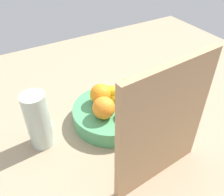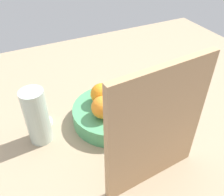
% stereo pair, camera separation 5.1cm
% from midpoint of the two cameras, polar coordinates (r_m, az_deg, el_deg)
% --- Properties ---
extents(ground_plane, '(1.80, 1.40, 0.03)m').
position_cam_midpoint_polar(ground_plane, '(0.90, -2.10, -5.52)').
color(ground_plane, gray).
extents(fruit_bowl, '(0.27, 0.27, 0.06)m').
position_cam_midpoint_polar(fruit_bowl, '(0.86, -1.68, -3.64)').
color(fruit_bowl, '#499A63').
rests_on(fruit_bowl, ground_plane).
extents(orange_front_left, '(0.07, 0.07, 0.07)m').
position_cam_midpoint_polar(orange_front_left, '(0.79, -3.78, -2.34)').
color(orange_front_left, orange).
rests_on(orange_front_left, fruit_bowl).
extents(orange_front_right, '(0.07, 0.07, 0.07)m').
position_cam_midpoint_polar(orange_front_right, '(0.79, 3.35, -1.83)').
color(orange_front_right, orange).
rests_on(orange_front_right, fruit_bowl).
extents(orange_center, '(0.07, 0.07, 0.07)m').
position_cam_midpoint_polar(orange_center, '(0.87, 2.05, 2.16)').
color(orange_center, orange).
rests_on(orange_center, fruit_bowl).
extents(orange_back_left, '(0.07, 0.07, 0.07)m').
position_cam_midpoint_polar(orange_back_left, '(0.84, -4.39, 0.79)').
color(orange_back_left, orange).
rests_on(orange_back_left, fruit_bowl).
extents(banana_bunch, '(0.15, 0.17, 0.06)m').
position_cam_midpoint_polar(banana_bunch, '(0.85, -0.53, 0.56)').
color(banana_bunch, yellow).
rests_on(banana_bunch, fruit_bowl).
extents(cutting_board, '(0.28, 0.04, 0.36)m').
position_cam_midpoint_polar(cutting_board, '(0.61, 9.60, -6.77)').
color(cutting_board, tan).
rests_on(cutting_board, ground_plane).
extents(thermos_tumbler, '(0.07, 0.07, 0.19)m').
position_cam_midpoint_polar(thermos_tumbler, '(0.78, -18.61, -5.07)').
color(thermos_tumbler, '#B1C0B4').
rests_on(thermos_tumbler, ground_plane).
extents(jar_lid, '(0.06, 0.06, 0.01)m').
position_cam_midpoint_polar(jar_lid, '(0.89, -17.25, -6.28)').
color(jar_lid, silver).
rests_on(jar_lid, ground_plane).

